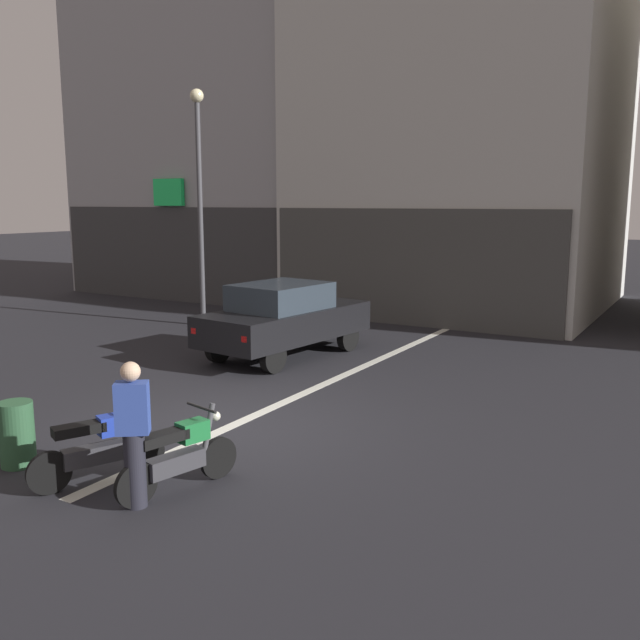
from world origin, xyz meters
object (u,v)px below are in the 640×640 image
Objects in this scene: street_lamp at (199,183)px; person_by_motorcycles at (133,434)px; car_black_crossing_near at (284,317)px; trash_bin at (17,434)px; motorcycle_green_row_left_mid at (180,454)px; motorcycle_blue_row_leftmost at (99,447)px.

street_lamp reaches higher than person_by_motorcycles.
trash_bin is at bearing -85.77° from car_black_crossing_near.
motorcycle_green_row_left_mid is (6.98, -8.67, -3.42)m from street_lamp.
motorcycle_blue_row_leftmost is (1.86, -6.87, -0.43)m from car_black_crossing_near.
street_lamp is 7.42× the size of trash_bin.
street_lamp is 11.88m from person_by_motorcycles.
motorcycle_blue_row_leftmost is at bearing -163.57° from motorcycle_green_row_left_mid.
trash_bin is at bearing 177.42° from person_by_motorcycles.
street_lamp is at bearing 116.81° from trash_bin.
street_lamp is 4.07× the size of motorcycle_blue_row_leftmost.
street_lamp is 3.84× the size of motorcycle_green_row_left_mid.
trash_bin is (-2.36, -0.46, -0.03)m from motorcycle_green_row_left_mid.
car_black_crossing_near is 2.56× the size of person_by_motorcycles.
car_black_crossing_near is 5.03× the size of trash_bin.
motorcycle_blue_row_leftmost is 1.07m from motorcycle_green_row_left_mid.
motorcycle_green_row_left_mid reaches higher than trash_bin.
motorcycle_blue_row_leftmost reaches higher than trash_bin.
motorcycle_blue_row_leftmost is at bearing 163.40° from person_by_motorcycles.
person_by_motorcycles reaches higher than car_black_crossing_near.
trash_bin is (0.52, -7.03, -0.46)m from car_black_crossing_near.
street_lamp reaches higher than motorcycle_blue_row_leftmost.
car_black_crossing_near reaches higher than motorcycle_blue_row_leftmost.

